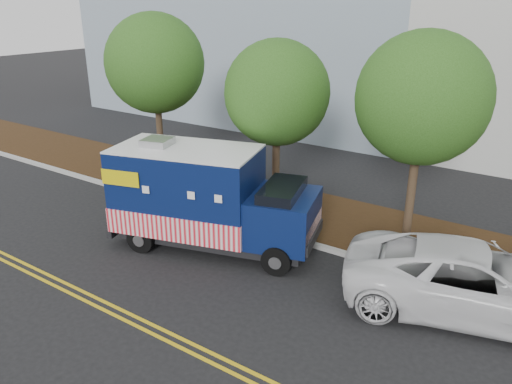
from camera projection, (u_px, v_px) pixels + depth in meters
The scene contains 11 objects.
ground at pixel (210, 238), 16.53m from camera, with size 120.00×120.00×0.00m, color black.
curb at pixel (235, 222), 17.58m from camera, with size 120.00×0.18×0.15m, color #9E9E99.
mulch_strip at pixel (267, 203), 19.20m from camera, with size 120.00×4.00×0.15m, color black.
centerline_near at pixel (103, 301), 13.09m from camera, with size 120.00×0.10×0.01m, color gold.
centerline_far at pixel (95, 305), 12.90m from camera, with size 120.00×0.10×0.01m, color gold.
tree_a at pixel (155, 64), 19.51m from camera, with size 3.89×3.89×7.01m.
tree_b at pixel (277, 93), 16.65m from camera, with size 3.56×3.56×6.27m.
tree_c at pixel (422, 99), 14.13m from camera, with size 3.82×3.82×6.69m.
sign_post at pixel (166, 173), 19.05m from camera, with size 0.06×0.06×2.40m, color #473828.
food_truck at pixel (204, 200), 15.57m from camera, with size 6.84×4.00×3.41m.
white_car at pixel (473, 280), 12.40m from camera, with size 2.92×6.34×1.76m, color silver.
Camera 1 is at (9.62, -11.42, 7.41)m, focal length 35.00 mm.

